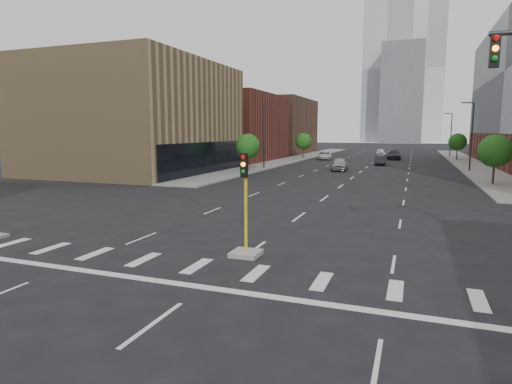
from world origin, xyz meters
The scene contains 22 objects.
ground centered at (0.00, 0.00, 0.00)m, with size 400.00×400.00×0.00m, color black.
sidewalk_left_far centered at (-15.00, 74.00, 0.07)m, with size 5.00×92.00×0.15m, color gray.
sidewalk_right_far centered at (15.00, 74.00, 0.07)m, with size 5.00×92.00×0.15m, color gray.
building_left_mid centered at (-27.50, 40.00, 7.00)m, with size 20.00×24.00×14.00m, color #9C7F58.
building_left_far_a centered at (-27.50, 66.00, 6.00)m, with size 20.00×22.00×12.00m, color brown.
building_left_far_b centered at (-27.50, 92.00, 6.50)m, with size 20.00×24.00×13.00m, color brown.
tower_left centered at (-8.00, 220.00, 35.00)m, with size 22.00×22.00×70.00m, color #B2B7BC.
tower_right centered at (10.00, 260.00, 40.00)m, with size 20.00×20.00×80.00m, color #B2B7BC.
tower_mid centered at (0.00, 200.00, 22.00)m, with size 18.00×18.00×44.00m, color slate.
median_traffic_signal centered at (0.00, 8.97, 0.97)m, with size 1.20×1.20×4.40m.
streetlight_right_a centered at (13.41, 55.00, 5.01)m, with size 1.60×0.22×9.07m.
streetlight_right_b centered at (13.41, 90.00, 5.01)m, with size 1.60×0.22×9.07m.
streetlight_left centered at (-13.41, 50.00, 5.01)m, with size 1.60×0.22×9.07m.
tree_left_near centered at (-14.00, 45.00, 3.39)m, with size 3.20×3.20×4.85m.
tree_left_far centered at (-14.00, 75.00, 3.39)m, with size 3.20×3.20×4.85m.
tree_right_near centered at (14.00, 40.00, 3.39)m, with size 3.20×3.20×4.85m.
tree_right_far centered at (14.00, 80.00, 3.39)m, with size 3.20×3.20×4.85m.
car_near_left centered at (-2.91, 51.06, 0.85)m, with size 2.02×5.01×1.71m, color #A4A4A8.
car_mid_right centered at (1.50, 63.15, 0.73)m, with size 1.55×4.44×1.46m, color black.
car_far_left centered at (-9.46, 73.50, 0.76)m, with size 2.54×5.50×1.53m, color silver.
car_deep_right centered at (2.89, 77.87, 0.86)m, with size 2.40×5.91×1.72m, color black.
car_distant centered at (-0.45, 90.63, 0.79)m, with size 1.86×4.64×1.58m, color silver.
Camera 1 is at (6.57, -7.52, 5.28)m, focal length 30.00 mm.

